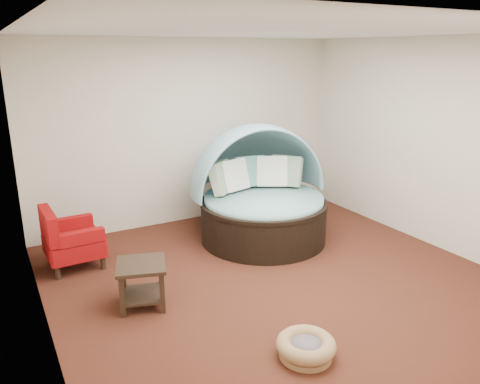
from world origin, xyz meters
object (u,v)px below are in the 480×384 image
pet_basket (306,347)px  red_armchair (69,240)px  side_table (142,278)px  canopy_daybed (261,187)px

pet_basket → red_armchair: red_armchair is taller
pet_basket → side_table: size_ratio=1.06×
pet_basket → red_armchair: 3.26m
canopy_daybed → red_armchair: canopy_daybed is taller
red_armchair → side_table: 1.42m
pet_basket → side_table: bearing=122.2°
pet_basket → side_table: 1.86m
pet_basket → side_table: (-0.98, 1.56, 0.21)m
canopy_daybed → pet_basket: 2.90m
red_armchair → side_table: (0.50, -1.33, -0.05)m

